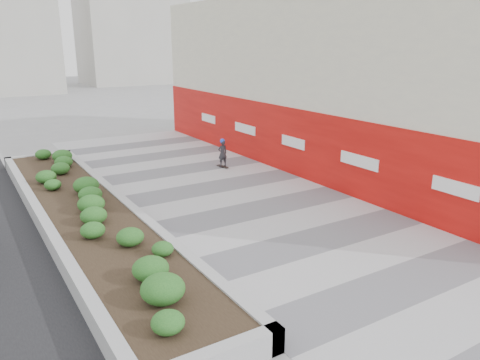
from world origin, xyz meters
name	(u,v)px	position (x,y,z in m)	size (l,w,h in m)	color
ground	(358,264)	(0.00, 0.00, 0.00)	(160.00, 160.00, 0.00)	gray
walkway	(291,228)	(0.00, 3.00, 0.01)	(8.00, 36.00, 0.01)	#A8A8AD
building	(332,81)	(6.98, 8.98, 3.98)	(6.04, 24.08, 8.00)	silver
planter	(85,210)	(-5.50, 7.00, 0.42)	(3.00, 18.00, 0.90)	#9E9EA0
manhole_cover	(303,225)	(0.50, 3.00, 0.00)	(0.44, 0.44, 0.01)	#595654
skateboarder	(223,153)	(1.89, 10.74, 0.72)	(0.47, 0.74, 1.41)	beige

